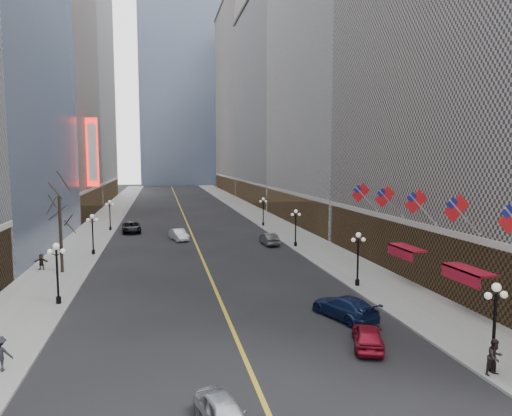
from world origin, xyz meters
name	(u,v)px	position (x,y,z in m)	size (l,w,h in m)	color
sidewalk_east	(271,222)	(14.00, 70.00, 0.07)	(6.00, 230.00, 0.15)	gray
sidewalk_west	(99,227)	(-14.00, 70.00, 0.07)	(6.00, 230.00, 0.15)	gray
lane_line	(185,218)	(0.00, 80.00, 0.01)	(0.25, 200.00, 0.02)	gold
bldg_east_b	(367,17)	(29.91, 68.00, 34.18)	(26.60, 36.60, 68.80)	beige
bldg_east_c	(299,105)	(29.88, 106.00, 24.18)	(26.60, 40.60, 48.80)	gray
bldg_east_d	(261,99)	(29.90, 149.00, 31.17)	(26.60, 46.60, 62.80)	gray
bldg_west_c	(14,80)	(-29.88, 87.00, 25.19)	(26.60, 30.60, 50.80)	gray
bldg_west_d	(54,58)	(-29.92, 121.00, 36.17)	(26.60, 38.60, 72.80)	beige
streetlamp_east_0	(495,318)	(11.80, 14.00, 2.90)	(1.26, 0.44, 4.52)	black
streetlamp_east_1	(358,253)	(11.80, 30.00, 2.90)	(1.26, 0.44, 4.52)	black
streetlamp_east_2	(296,224)	(11.80, 48.00, 2.90)	(1.26, 0.44, 4.52)	black
streetlamp_east_3	(263,209)	(11.80, 66.00, 2.90)	(1.26, 0.44, 4.52)	black
streetlamp_west_1	(57,267)	(-11.80, 30.00, 2.90)	(1.26, 0.44, 4.52)	black
streetlamp_west_2	(93,230)	(-11.80, 48.00, 2.90)	(1.26, 0.44, 4.52)	black
streetlamp_west_3	(110,212)	(-11.80, 66.00, 2.90)	(1.26, 0.44, 4.52)	black
flag_2	(459,211)	(15.31, 22.00, 7.29)	(2.87, 0.12, 2.87)	#B2B2B7
flag_3	(418,204)	(15.31, 27.00, 7.29)	(2.87, 0.12, 2.87)	#B2B2B7
flag_4	(387,198)	(15.31, 32.00, 7.29)	(2.87, 0.12, 2.87)	#B2B2B7
flag_5	(362,194)	(15.31, 37.00, 7.29)	(2.87, 0.12, 2.87)	#B2B2B7
awning_b	(466,271)	(16.11, 22.00, 3.08)	(1.40, 4.00, 0.93)	maroon
awning_c	(405,249)	(16.11, 30.00, 3.08)	(1.40, 4.00, 0.93)	maroon
theatre_marquee	(92,152)	(-15.88, 80.00, 12.00)	(2.00, 0.55, 12.00)	red
tree_west_far	(60,208)	(-13.50, 40.00, 6.24)	(3.60, 3.60, 7.92)	#2D231C
car_nb_near	(224,415)	(-2.00, 12.00, 0.66)	(1.55, 3.85, 1.31)	#B4B8BC
car_nb_mid	(179,235)	(-2.01, 55.97, 0.73)	(1.55, 4.46, 1.47)	white
car_nb_far	(131,227)	(-8.60, 63.94, 0.77)	(2.56, 5.55, 1.54)	black
car_sb_near	(344,307)	(7.76, 23.16, 0.76)	(2.13, 5.23, 1.52)	#152450
car_sb_mid	(368,336)	(7.14, 18.30, 0.69)	(1.62, 4.03, 1.37)	maroon
car_sb_far	(269,239)	(9.00, 50.30, 0.75)	(1.59, 4.56, 1.50)	#44494B
ped_east_walk	(495,357)	(11.60, 13.61, 1.06)	(0.89, 0.49, 1.83)	black
ped_west_walk	(0,354)	(-12.28, 19.06, 1.04)	(1.16, 0.48, 1.79)	black
ped_west_far	(41,262)	(-15.66, 41.43, 0.92)	(1.42, 0.41, 1.53)	black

